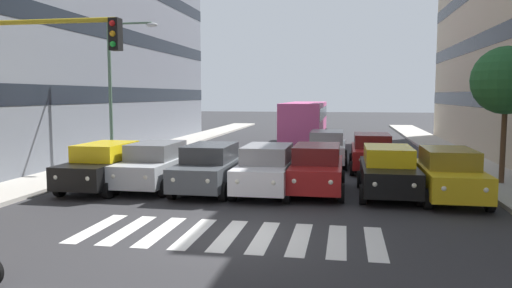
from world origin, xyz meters
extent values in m
plane|color=#2D2D30|center=(0.00, 0.00, 0.00)|extent=(180.00, 180.00, 0.00)
cube|color=black|center=(15.10, -17.72, 3.52)|extent=(9.77, 27.60, 0.90)
cube|color=black|center=(15.10, -17.72, 7.05)|extent=(9.77, 27.60, 0.90)
cube|color=silver|center=(-3.60, 0.00, 0.00)|extent=(0.45, 2.80, 0.01)
cube|color=silver|center=(-2.70, 0.00, 0.00)|extent=(0.45, 2.80, 0.01)
cube|color=silver|center=(-1.80, 0.00, 0.00)|extent=(0.45, 2.80, 0.01)
cube|color=silver|center=(-0.90, 0.00, 0.00)|extent=(0.45, 2.80, 0.01)
cube|color=silver|center=(0.00, 0.00, 0.00)|extent=(0.45, 2.80, 0.01)
cube|color=silver|center=(0.90, 0.00, 0.00)|extent=(0.45, 2.80, 0.01)
cube|color=silver|center=(1.80, 0.00, 0.00)|extent=(0.45, 2.80, 0.01)
cube|color=silver|center=(2.70, 0.00, 0.00)|extent=(0.45, 2.80, 0.01)
cube|color=silver|center=(3.60, 0.00, 0.00)|extent=(0.45, 2.80, 0.01)
cube|color=gold|center=(-6.28, -5.28, 0.72)|extent=(1.80, 4.40, 0.80)
cube|color=olive|center=(-6.28, -5.48, 1.42)|extent=(1.58, 2.46, 0.60)
cylinder|color=black|center=(-7.18, -3.83, 0.32)|extent=(0.22, 0.64, 0.64)
cylinder|color=black|center=(-5.38, -3.83, 0.32)|extent=(0.22, 0.64, 0.64)
cylinder|color=black|center=(-7.18, -6.73, 0.32)|extent=(0.22, 0.64, 0.64)
cylinder|color=black|center=(-5.38, -6.73, 0.32)|extent=(0.22, 0.64, 0.64)
sphere|color=white|center=(-6.86, -3.13, 0.80)|extent=(0.18, 0.18, 0.18)
sphere|color=white|center=(-5.71, -3.13, 0.80)|extent=(0.18, 0.18, 0.18)
cube|color=black|center=(-4.34, -5.62, 0.72)|extent=(1.80, 4.40, 0.80)
cube|color=yellow|center=(-4.34, -5.82, 1.42)|extent=(1.58, 2.46, 0.60)
cylinder|color=black|center=(-5.24, -4.17, 0.32)|extent=(0.22, 0.64, 0.64)
cylinder|color=black|center=(-3.44, -4.17, 0.32)|extent=(0.22, 0.64, 0.64)
cylinder|color=black|center=(-5.24, -7.07, 0.32)|extent=(0.22, 0.64, 0.64)
cylinder|color=black|center=(-3.44, -7.07, 0.32)|extent=(0.22, 0.64, 0.64)
sphere|color=white|center=(-4.92, -3.47, 0.80)|extent=(0.18, 0.18, 0.18)
sphere|color=white|center=(-3.77, -3.47, 0.80)|extent=(0.18, 0.18, 0.18)
cube|color=maroon|center=(-1.85, -5.72, 0.72)|extent=(1.80, 4.40, 0.80)
cube|color=maroon|center=(-1.85, -5.92, 1.42)|extent=(1.58, 2.46, 0.60)
cylinder|color=black|center=(-2.75, -4.26, 0.32)|extent=(0.22, 0.64, 0.64)
cylinder|color=black|center=(-0.95, -4.26, 0.32)|extent=(0.22, 0.64, 0.64)
cylinder|color=black|center=(-2.75, -7.17, 0.32)|extent=(0.22, 0.64, 0.64)
cylinder|color=black|center=(-0.95, -7.17, 0.32)|extent=(0.22, 0.64, 0.64)
sphere|color=white|center=(-2.43, -3.57, 0.80)|extent=(0.18, 0.18, 0.18)
sphere|color=white|center=(-1.28, -3.57, 0.80)|extent=(0.18, 0.18, 0.18)
cube|color=silver|center=(-0.11, -5.29, 0.72)|extent=(1.80, 4.40, 0.80)
cube|color=gray|center=(-0.11, -5.49, 1.42)|extent=(1.58, 2.46, 0.60)
cylinder|color=black|center=(-1.01, -3.84, 0.32)|extent=(0.22, 0.64, 0.64)
cylinder|color=black|center=(0.79, -3.84, 0.32)|extent=(0.22, 0.64, 0.64)
cylinder|color=black|center=(-1.01, -6.74, 0.32)|extent=(0.22, 0.64, 0.64)
cylinder|color=black|center=(0.79, -6.74, 0.32)|extent=(0.22, 0.64, 0.64)
sphere|color=white|center=(-0.68, -3.14, 0.80)|extent=(0.18, 0.18, 0.18)
sphere|color=white|center=(0.47, -3.14, 0.80)|extent=(0.18, 0.18, 0.18)
cube|color=#474C51|center=(1.99, -5.22, 0.72)|extent=(1.80, 4.40, 0.80)
cube|color=#343639|center=(1.99, -5.42, 1.42)|extent=(1.58, 2.46, 0.60)
cylinder|color=black|center=(1.09, -3.77, 0.32)|extent=(0.22, 0.64, 0.64)
cylinder|color=black|center=(2.89, -3.77, 0.32)|extent=(0.22, 0.64, 0.64)
cylinder|color=black|center=(1.09, -6.68, 0.32)|extent=(0.22, 0.64, 0.64)
cylinder|color=black|center=(2.89, -6.68, 0.32)|extent=(0.22, 0.64, 0.64)
sphere|color=white|center=(1.42, -3.07, 0.80)|extent=(0.18, 0.18, 0.18)
sphere|color=white|center=(2.57, -3.07, 0.80)|extent=(0.18, 0.18, 0.18)
cube|color=#B2B7BC|center=(4.21, -5.51, 0.72)|extent=(1.80, 4.40, 0.80)
cube|color=slate|center=(4.21, -5.71, 1.42)|extent=(1.58, 2.46, 0.60)
cylinder|color=black|center=(3.31, -4.06, 0.32)|extent=(0.22, 0.64, 0.64)
cylinder|color=black|center=(5.11, -4.06, 0.32)|extent=(0.22, 0.64, 0.64)
cylinder|color=black|center=(3.31, -6.96, 0.32)|extent=(0.22, 0.64, 0.64)
cylinder|color=black|center=(5.11, -6.96, 0.32)|extent=(0.22, 0.64, 0.64)
sphere|color=white|center=(3.63, -3.36, 0.80)|extent=(0.18, 0.18, 0.18)
sphere|color=white|center=(4.78, -3.36, 0.80)|extent=(0.18, 0.18, 0.18)
cube|color=black|center=(5.98, -4.96, 0.72)|extent=(1.80, 4.40, 0.80)
cube|color=yellow|center=(5.98, -5.16, 1.42)|extent=(1.58, 2.46, 0.60)
cylinder|color=black|center=(5.08, -3.51, 0.32)|extent=(0.22, 0.64, 0.64)
cylinder|color=black|center=(6.88, -3.51, 0.32)|extent=(0.22, 0.64, 0.64)
cylinder|color=black|center=(5.08, -6.41, 0.32)|extent=(0.22, 0.64, 0.64)
cylinder|color=black|center=(6.88, -6.41, 0.32)|extent=(0.22, 0.64, 0.64)
sphere|color=white|center=(5.40, -2.81, 0.80)|extent=(0.18, 0.18, 0.18)
sphere|color=white|center=(6.56, -2.81, 0.80)|extent=(0.18, 0.18, 0.18)
cube|color=maroon|center=(-4.08, -11.26, 0.72)|extent=(1.80, 4.40, 0.80)
cube|color=maroon|center=(-4.08, -11.46, 1.42)|extent=(1.58, 2.46, 0.60)
cylinder|color=black|center=(-4.98, -9.81, 0.32)|extent=(0.22, 0.64, 0.64)
cylinder|color=black|center=(-3.18, -9.81, 0.32)|extent=(0.22, 0.64, 0.64)
cylinder|color=black|center=(-4.98, -12.72, 0.32)|extent=(0.22, 0.64, 0.64)
cylinder|color=black|center=(-3.18, -12.72, 0.32)|extent=(0.22, 0.64, 0.64)
sphere|color=white|center=(-4.66, -9.11, 0.80)|extent=(0.18, 0.18, 0.18)
sphere|color=white|center=(-3.51, -9.11, 0.80)|extent=(0.18, 0.18, 0.18)
cube|color=silver|center=(-1.96, -12.68, 0.72)|extent=(1.80, 4.40, 0.80)
cube|color=gray|center=(-1.96, -12.88, 1.42)|extent=(1.58, 2.46, 0.60)
cylinder|color=black|center=(-2.86, -11.22, 0.32)|extent=(0.22, 0.64, 0.64)
cylinder|color=black|center=(-1.06, -11.22, 0.32)|extent=(0.22, 0.64, 0.64)
cylinder|color=black|center=(-2.86, -14.13, 0.32)|extent=(0.22, 0.64, 0.64)
cylinder|color=black|center=(-1.06, -14.13, 0.32)|extent=(0.22, 0.64, 0.64)
sphere|color=white|center=(-2.53, -10.53, 0.80)|extent=(0.18, 0.18, 0.18)
sphere|color=white|center=(-1.38, -10.53, 0.80)|extent=(0.18, 0.18, 0.18)
cube|color=#DB5193|center=(-0.11, -22.12, 1.75)|extent=(2.50, 10.50, 2.50)
cube|color=black|center=(-0.11, -22.12, 2.30)|extent=(2.52, 9.87, 0.80)
cylinder|color=black|center=(-1.36, -18.44, 0.50)|extent=(0.28, 1.00, 1.00)
cylinder|color=black|center=(1.14, -18.44, 0.50)|extent=(0.28, 1.00, 1.00)
cylinder|color=black|center=(-1.36, -25.27, 0.50)|extent=(0.28, 1.00, 1.00)
cylinder|color=black|center=(1.14, -25.27, 0.50)|extent=(0.28, 1.00, 1.00)
cylinder|color=#AD991E|center=(4.95, 0.67, 5.30)|extent=(4.76, 0.12, 0.12)
cube|color=black|center=(2.57, 0.67, 4.95)|extent=(0.24, 0.28, 0.76)
sphere|color=red|center=(2.57, 0.82, 5.19)|extent=(0.14, 0.14, 0.14)
sphere|color=orange|center=(2.57, 0.82, 4.95)|extent=(0.14, 0.14, 0.14)
sphere|color=green|center=(2.57, 0.82, 4.71)|extent=(0.14, 0.14, 0.14)
cylinder|color=#4C6B56|center=(8.33, -10.23, 3.59)|extent=(0.16, 0.16, 6.88)
cylinder|color=#4C6B56|center=(7.23, -10.23, 6.88)|extent=(2.19, 0.10, 0.10)
ellipsoid|color=#B7BCC1|center=(6.14, -10.23, 6.78)|extent=(0.56, 0.28, 0.20)
cylinder|color=#513823|center=(-8.80, -8.25, 1.72)|extent=(0.20, 0.20, 3.15)
sphere|color=#235B2D|center=(-8.80, -8.25, 4.07)|extent=(2.58, 2.58, 2.58)
camera|label=1|loc=(-2.84, 11.59, 3.52)|focal=34.03mm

